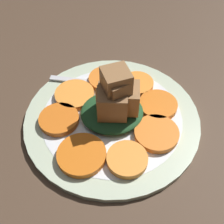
% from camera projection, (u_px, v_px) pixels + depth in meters
% --- Properties ---
extents(table_slab, '(1.20, 1.20, 0.02)m').
position_uv_depth(table_slab, '(112.00, 123.00, 0.50)').
color(table_slab, '#4C3828').
rests_on(table_slab, ground).
extents(plate, '(0.30, 0.30, 0.01)m').
position_uv_depth(plate, '(112.00, 118.00, 0.49)').
color(plate, beige).
rests_on(plate, table_slab).
extents(carrot_slice_0, '(0.07, 0.07, 0.01)m').
position_uv_depth(carrot_slice_0, '(59.00, 119.00, 0.47)').
color(carrot_slice_0, orange).
rests_on(carrot_slice_0, plate).
extents(carrot_slice_1, '(0.08, 0.08, 0.01)m').
position_uv_depth(carrot_slice_1, '(82.00, 155.00, 0.42)').
color(carrot_slice_1, orange).
rests_on(carrot_slice_1, plate).
extents(carrot_slice_2, '(0.06, 0.06, 0.01)m').
position_uv_depth(carrot_slice_2, '(127.00, 159.00, 0.42)').
color(carrot_slice_2, orange).
rests_on(carrot_slice_2, plate).
extents(carrot_slice_3, '(0.07, 0.07, 0.01)m').
position_uv_depth(carrot_slice_3, '(156.00, 133.00, 0.45)').
color(carrot_slice_3, orange).
rests_on(carrot_slice_3, plate).
extents(carrot_slice_4, '(0.07, 0.07, 0.01)m').
position_uv_depth(carrot_slice_4, '(158.00, 105.00, 0.49)').
color(carrot_slice_4, orange).
rests_on(carrot_slice_4, plate).
extents(carrot_slice_5, '(0.06, 0.06, 0.01)m').
position_uv_depth(carrot_slice_5, '(137.00, 84.00, 0.53)').
color(carrot_slice_5, orange).
rests_on(carrot_slice_5, plate).
extents(carrot_slice_6, '(0.07, 0.07, 0.01)m').
position_uv_depth(carrot_slice_6, '(104.00, 79.00, 0.53)').
color(carrot_slice_6, orange).
rests_on(carrot_slice_6, plate).
extents(carrot_slice_7, '(0.07, 0.07, 0.01)m').
position_uv_depth(carrot_slice_7, '(75.00, 95.00, 0.51)').
color(carrot_slice_7, orange).
rests_on(carrot_slice_7, plate).
extents(center_pile, '(0.11, 0.10, 0.10)m').
position_uv_depth(center_pile, '(115.00, 102.00, 0.45)').
color(center_pile, '#1E4723').
rests_on(center_pile, plate).
extents(fork, '(0.19, 0.07, 0.00)m').
position_uv_depth(fork, '(101.00, 84.00, 0.53)').
color(fork, silver).
rests_on(fork, plate).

